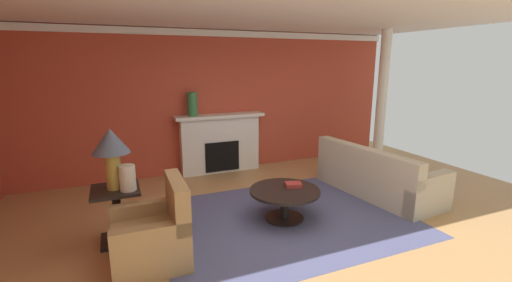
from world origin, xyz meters
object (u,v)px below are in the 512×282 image
Objects in this scene: fireplace at (220,145)px; vase_on_side_table at (128,178)px; side_table at (117,211)px; coffee_table at (285,197)px; table_lamp at (111,147)px; armchair_near_window at (154,237)px; sofa at (376,177)px; vase_mantel_left at (192,104)px.

fireplace is 5.81× the size of vase_on_side_table.
vase_on_side_table reaches higher than side_table.
coffee_table is 2.39m from table_lamp.
table_lamp is (-0.36, 0.66, 0.92)m from armchair_near_window.
table_lamp reaches higher than fireplace.
sofa is 1.90m from coffee_table.
coffee_table is at bearing -3.84° from vase_on_side_table.
side_table is 0.93× the size of table_lamp.
vase_mantel_left reaches higher than side_table.
side_table is at bearing 179.97° from sofa.
vase_mantel_left is at bearing 60.28° from vase_on_side_table.
table_lamp is at bearing 173.32° from coffee_table.
armchair_near_window is at bearing -119.80° from fireplace.
vase_mantel_left is at bearing 68.78° from armchair_near_window.
table_lamp reaches higher than sofa.
coffee_table is 2.18× the size of vase_mantel_left.
table_lamp is at bearing 141.34° from vase_on_side_table.
vase_mantel_left is at bearing 140.34° from sofa.
vase_on_side_table is at bearing -178.28° from sofa.
table_lamp reaches higher than coffee_table.
vase_mantel_left reaches higher than table_lamp.
armchair_near_window is at bearing -61.43° from side_table.
fireplace is at bearing 51.56° from vase_on_side_table.
vase_on_side_table is at bearing -119.72° from vase_mantel_left.
table_lamp reaches higher than vase_on_side_table.
vase_on_side_table is 0.67× the size of vase_mantel_left.
fireplace is 3.92× the size of vase_mantel_left.
vase_mantel_left reaches higher than vase_on_side_table.
armchair_near_window is 1.19m from table_lamp.
armchair_near_window is 3.07× the size of vase_on_side_table.
table_lamp is at bearing -132.12° from fireplace.
vase_on_side_table is (0.15, -0.12, -0.37)m from table_lamp.
sofa is 7.06× the size of vase_on_side_table.
armchair_near_window is 1.36× the size of side_table.
side_table is (-2.01, -2.22, -0.16)m from fireplace.
fireplace is 2.50m from coffee_table.
fireplace is at bearing 132.99° from sofa.
sofa is 2.92× the size of table_lamp.
coffee_table is at bearing -85.54° from fireplace.
vase_mantel_left reaches higher than coffee_table.
sofa is 3.97m from vase_on_side_table.
armchair_near_window is (-3.72, -0.66, 0.01)m from sofa.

